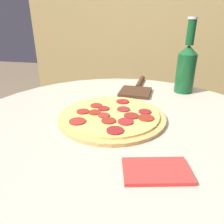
{
  "coord_description": "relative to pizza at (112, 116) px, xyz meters",
  "views": [
    {
      "loc": [
        0.08,
        -0.52,
        1.02
      ],
      "look_at": [
        -0.03,
        0.03,
        0.77
      ],
      "focal_mm": 35.0,
      "sensor_mm": 36.0,
      "label": 1
    }
  ],
  "objects": [
    {
      "name": "beer_bottle",
      "position": [
        0.22,
        0.29,
        0.09
      ],
      "size": [
        0.07,
        0.07,
        0.27
      ],
      "color": "#144C23",
      "rests_on": "table"
    },
    {
      "name": "napkin",
      "position": [
        0.13,
        -0.21,
        -0.0
      ],
      "size": [
        0.14,
        0.1,
        0.01
      ],
      "color": "red",
      "rests_on": "table"
    },
    {
      "name": "pizza",
      "position": [
        0.0,
        0.0,
        0.0
      ],
      "size": [
        0.31,
        0.31,
        0.02
      ],
      "color": "tan",
      "rests_on": "table"
    },
    {
      "name": "pizza_paddle",
      "position": [
        0.05,
        0.27,
        -0.0
      ],
      "size": [
        0.12,
        0.26,
        0.02
      ],
      "rotation": [
        0.0,
        0.0,
        1.51
      ],
      "color": "#422819",
      "rests_on": "table"
    },
    {
      "name": "fence_panel",
      "position": [
        0.03,
        0.8,
        0.06
      ],
      "size": [
        1.39,
        0.04,
        1.64
      ],
      "color": "tan",
      "rests_on": "ground_plane"
    },
    {
      "name": "table",
      "position": [
        0.03,
        -0.03,
        -0.2
      ],
      "size": [
        0.92,
        0.92,
        0.75
      ],
      "color": "#B2A893",
      "rests_on": "ground_plane"
    }
  ]
}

